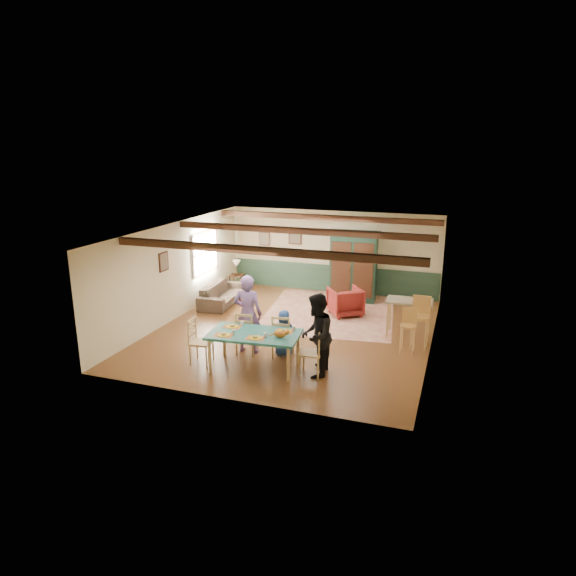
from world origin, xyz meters
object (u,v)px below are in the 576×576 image
(cat, at_px, (280,333))
(end_table, at_px, (237,282))
(person_man, at_px, (248,314))
(armoire, at_px, (353,267))
(armchair, at_px, (345,302))
(dining_chair_far_right, at_px, (283,335))
(person_child, at_px, (284,333))
(bar_stool_left, at_px, (408,331))
(bar_stool_right, at_px, (420,323))
(person_woman, at_px, (316,335))
(counter_table, at_px, (408,318))
(dining_chair_far_left, at_px, (247,332))
(sofa, at_px, (222,294))
(table_lamp, at_px, (236,267))
(dining_table, at_px, (255,351))
(dining_chair_end_right, at_px, (311,352))
(dining_chair_end_left, at_px, (201,341))

(cat, height_order, end_table, cat)
(person_man, xyz_separation_m, armoire, (1.46, 4.88, 0.16))
(armoire, relative_size, armchair, 2.48)
(dining_chair_far_right, distance_m, armoire, 4.96)
(person_man, distance_m, person_child, 0.96)
(bar_stool_left, xyz_separation_m, bar_stool_right, (0.23, 0.36, 0.10))
(person_woman, relative_size, end_table, 3.38)
(person_child, bearing_deg, counter_table, -144.30)
(person_child, bearing_deg, cat, 99.46)
(dining_chair_far_left, xyz_separation_m, sofa, (-2.30, 3.35, -0.21))
(person_child, distance_m, end_table, 5.82)
(end_table, height_order, table_lamp, table_lamp)
(dining_chair_far_right, height_order, counter_table, dining_chair_far_right)
(person_woman, height_order, armoire, armoire)
(table_lamp, bearing_deg, armchair, -19.10)
(dining_table, bearing_deg, dining_chair_end_right, 5.04)
(dining_chair_far_right, relative_size, dining_chair_end_right, 1.00)
(armchair, relative_size, counter_table, 0.77)
(counter_table, height_order, bar_stool_right, bar_stool_right)
(dining_chair_far_right, distance_m, counter_table, 3.47)
(dining_chair_end_right, xyz_separation_m, table_lamp, (-4.26, 5.53, 0.26))
(dining_table, relative_size, counter_table, 1.71)
(dining_chair_end_right, bearing_deg, dining_chair_end_left, -90.00)
(dining_table, height_order, end_table, dining_table)
(dining_table, xyz_separation_m, bar_stool_right, (3.29, 2.37, 0.23))
(cat, bearing_deg, dining_table, 169.70)
(armoire, xyz_separation_m, table_lamp, (-3.96, -0.07, -0.33))
(dining_chair_end_left, xyz_separation_m, armchair, (2.30, 4.35, -0.11))
(table_lamp, bearing_deg, dining_chair_end_right, -52.38)
(person_woman, bearing_deg, armoire, 179.15)
(dining_chair_far_right, xyz_separation_m, table_lamp, (-3.38, 4.82, 0.26))
(dining_chair_end_right, bearing_deg, dining_chair_far_right, -133.83)
(dining_chair_far_left, height_order, armoire, armoire)
(person_child, height_order, counter_table, person_child)
(person_child, relative_size, sofa, 0.52)
(armoire, xyz_separation_m, bar_stool_left, (2.11, -3.70, -0.57))
(person_woman, xyz_separation_m, counter_table, (1.59, 3.02, -0.42))
(dining_table, distance_m, dining_chair_far_right, 0.91)
(dining_chair_far_right, height_order, armoire, armoire)
(person_man, bearing_deg, end_table, -67.57)
(dining_table, bearing_deg, dining_chair_far_right, 65.99)
(person_child, bearing_deg, sofa, -50.26)
(dining_chair_end_left, xyz_separation_m, cat, (1.86, 0.05, 0.40))
(bar_stool_left, bearing_deg, armchair, 133.87)
(person_woman, xyz_separation_m, armchair, (-0.31, 4.12, -0.50))
(dining_chair_end_right, distance_m, person_man, 1.95)
(armchair, xyz_separation_m, end_table, (-4.06, 1.41, -0.14))
(dining_chair_end_left, bearing_deg, armchair, -32.92)
(armoire, bearing_deg, dining_chair_end_right, -89.76)
(person_child, height_order, end_table, person_child)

